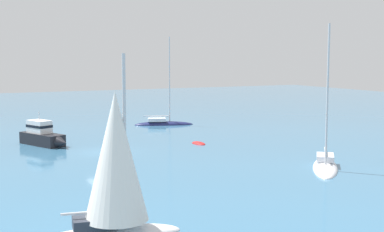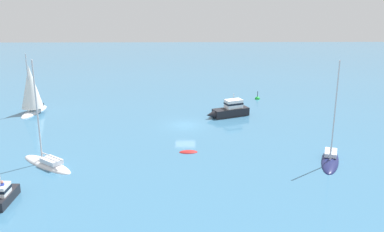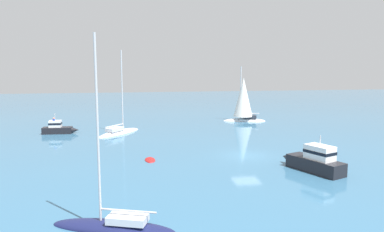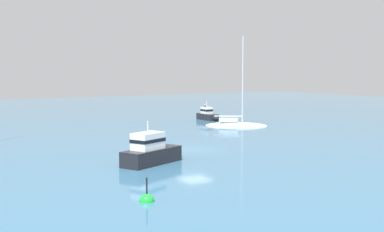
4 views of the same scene
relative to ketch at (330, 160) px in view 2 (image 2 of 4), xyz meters
name	(u,v)px [view 2 (image 2 of 4)]	position (x,y,z in m)	size (l,w,h in m)	color
ground_plane	(185,125)	(11.75, 14.46, -0.14)	(160.00, 160.00, 0.00)	teal
ketch	(330,160)	(0.00, 0.00, 0.00)	(7.03, 3.85, 10.67)	#191E4C
sailboat	(31,91)	(17.60, 35.24, 2.84)	(6.54, 3.31, 8.59)	white
tender	(188,152)	(2.58, 14.11, -0.14)	(1.01, 1.96, 0.38)	#B21E1E
cabin_cruiser	(230,110)	(15.53, 8.57, 0.72)	(3.62, 6.04, 3.04)	black
powerboat	(4,194)	(-8.01, 29.08, 0.50)	(4.38, 1.41, 2.52)	black
ketch_1	(47,163)	(-0.59, 27.90, 0.02)	(5.86, 6.64, 10.72)	white
channel_buoy	(257,99)	(24.51, 3.43, -0.14)	(0.77, 0.77, 1.58)	green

